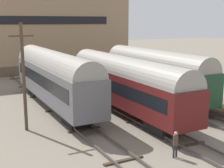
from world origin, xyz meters
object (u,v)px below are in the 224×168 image
object	(u,v)px
train_car_grey	(54,75)
utility_pole	(24,76)
person_worker	(175,142)
train_car_green	(155,72)
bench	(210,93)
train_car_maroon	(125,81)

from	to	relation	value
train_car_grey	utility_pole	size ratio (longest dim) A/B	2.23
train_car_grey	person_worker	distance (m)	14.72
train_car_green	person_worker	size ratio (longest dim) A/B	9.42
bench	person_worker	size ratio (longest dim) A/B	0.85
utility_pole	train_car_grey	bearing A→B (deg)	53.64
train_car_grey	train_car_green	bearing A→B (deg)	-12.88
bench	utility_pole	size ratio (longest dim) A/B	0.18
person_worker	utility_pole	distance (m)	11.77
train_car_green	train_car_maroon	world-z (taller)	train_car_green
person_worker	utility_pole	bearing A→B (deg)	127.09
train_car_maroon	bench	size ratio (longest dim) A/B	12.40
train_car_green	bench	size ratio (longest dim) A/B	11.08
person_worker	train_car_green	bearing A→B (deg)	60.12
train_car_green	train_car_grey	bearing A→B (deg)	167.12
person_worker	bench	bearing A→B (deg)	36.13
train_car_grey	utility_pole	world-z (taller)	utility_pole
bench	person_worker	xyz separation A→B (m)	(-9.76, -7.12, -0.46)
train_car_maroon	person_worker	distance (m)	9.91
train_car_green	utility_pole	world-z (taller)	utility_pole
train_car_grey	person_worker	bearing A→B (deg)	-78.14
utility_pole	train_car_green	bearing A→B (deg)	12.15
bench	train_car_green	bearing A→B (deg)	120.43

